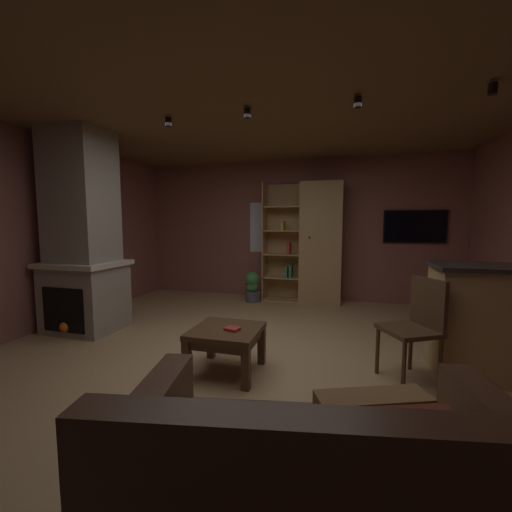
{
  "coord_description": "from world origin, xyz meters",
  "views": [
    {
      "loc": [
        0.93,
        -2.96,
        1.4
      ],
      "look_at": [
        0.0,
        0.4,
        1.05
      ],
      "focal_mm": 22.41,
      "sensor_mm": 36.0,
      "label": 1
    }
  ],
  "objects_px": {
    "coffee_table": "(226,337)",
    "potted_floor_plant": "(252,287)",
    "leather_couch": "(325,496)",
    "dining_chair": "(417,322)",
    "stone_fireplace": "(83,242)",
    "table_book_0": "(232,329)",
    "wall_mounted_tv": "(415,227)",
    "bookshelf_cabinet": "(316,244)"
  },
  "relations": [
    {
      "from": "stone_fireplace",
      "to": "table_book_0",
      "type": "relative_size",
      "value": 20.3
    },
    {
      "from": "table_book_0",
      "to": "bookshelf_cabinet",
      "type": "bearing_deg",
      "value": 80.95
    },
    {
      "from": "coffee_table",
      "to": "potted_floor_plant",
      "type": "distance_m",
      "value": 2.76
    },
    {
      "from": "leather_couch",
      "to": "table_book_0",
      "type": "bearing_deg",
      "value": 121.97
    },
    {
      "from": "table_book_0",
      "to": "leather_couch",
      "type": "bearing_deg",
      "value": -58.03
    },
    {
      "from": "coffee_table",
      "to": "table_book_0",
      "type": "xyz_separation_m",
      "value": [
        0.08,
        -0.04,
        0.1
      ]
    },
    {
      "from": "stone_fireplace",
      "to": "table_book_0",
      "type": "distance_m",
      "value": 2.52
    },
    {
      "from": "stone_fireplace",
      "to": "potted_floor_plant",
      "type": "relative_size",
      "value": 4.7
    },
    {
      "from": "stone_fireplace",
      "to": "coffee_table",
      "type": "relative_size",
      "value": 4.1
    },
    {
      "from": "bookshelf_cabinet",
      "to": "wall_mounted_tv",
      "type": "distance_m",
      "value": 1.67
    },
    {
      "from": "coffee_table",
      "to": "bookshelf_cabinet",
      "type": "bearing_deg",
      "value": 79.44
    },
    {
      "from": "wall_mounted_tv",
      "to": "bookshelf_cabinet",
      "type": "bearing_deg",
      "value": -172.64
    },
    {
      "from": "table_book_0",
      "to": "coffee_table",
      "type": "bearing_deg",
      "value": 153.35
    },
    {
      "from": "table_book_0",
      "to": "wall_mounted_tv",
      "type": "distance_m",
      "value": 3.98
    },
    {
      "from": "leather_couch",
      "to": "table_book_0",
      "type": "xyz_separation_m",
      "value": [
        -0.92,
        1.48,
        0.13
      ]
    },
    {
      "from": "coffee_table",
      "to": "stone_fireplace",
      "type": "bearing_deg",
      "value": 163.53
    },
    {
      "from": "bookshelf_cabinet",
      "to": "dining_chair",
      "type": "distance_m",
      "value": 2.96
    },
    {
      "from": "leather_couch",
      "to": "dining_chair",
      "type": "height_order",
      "value": "dining_chair"
    },
    {
      "from": "table_book_0",
      "to": "stone_fireplace",
      "type": "bearing_deg",
      "value": 163.18
    },
    {
      "from": "coffee_table",
      "to": "dining_chair",
      "type": "height_order",
      "value": "dining_chair"
    },
    {
      "from": "stone_fireplace",
      "to": "leather_couch",
      "type": "relative_size",
      "value": 1.48
    },
    {
      "from": "potted_floor_plant",
      "to": "wall_mounted_tv",
      "type": "xyz_separation_m",
      "value": [
        2.72,
        0.5,
        1.08
      ]
    },
    {
      "from": "leather_couch",
      "to": "table_book_0",
      "type": "height_order",
      "value": "leather_couch"
    },
    {
      "from": "stone_fireplace",
      "to": "bookshelf_cabinet",
      "type": "relative_size",
      "value": 1.21
    },
    {
      "from": "stone_fireplace",
      "to": "dining_chair",
      "type": "height_order",
      "value": "stone_fireplace"
    },
    {
      "from": "coffee_table",
      "to": "wall_mounted_tv",
      "type": "height_order",
      "value": "wall_mounted_tv"
    },
    {
      "from": "bookshelf_cabinet",
      "to": "table_book_0",
      "type": "distance_m",
      "value": 3.14
    },
    {
      "from": "coffee_table",
      "to": "dining_chair",
      "type": "xyz_separation_m",
      "value": [
        1.69,
        0.32,
        0.19
      ]
    },
    {
      "from": "stone_fireplace",
      "to": "table_book_0",
      "type": "bearing_deg",
      "value": -16.82
    },
    {
      "from": "dining_chair",
      "to": "potted_floor_plant",
      "type": "xyz_separation_m",
      "value": [
        -2.22,
        2.39,
        -0.25
      ]
    },
    {
      "from": "bookshelf_cabinet",
      "to": "wall_mounted_tv",
      "type": "xyz_separation_m",
      "value": [
        1.63,
        0.21,
        0.31
      ]
    },
    {
      "from": "stone_fireplace",
      "to": "potted_floor_plant",
      "type": "height_order",
      "value": "stone_fireplace"
    },
    {
      "from": "bookshelf_cabinet",
      "to": "coffee_table",
      "type": "relative_size",
      "value": 3.38
    },
    {
      "from": "stone_fireplace",
      "to": "table_book_0",
      "type": "xyz_separation_m",
      "value": [
        2.31,
        -0.7,
        -0.73
      ]
    },
    {
      "from": "bookshelf_cabinet",
      "to": "coffee_table",
      "type": "bearing_deg",
      "value": -100.56
    },
    {
      "from": "leather_couch",
      "to": "wall_mounted_tv",
      "type": "xyz_separation_m",
      "value": [
        1.19,
        4.73,
        1.05
      ]
    },
    {
      "from": "coffee_table",
      "to": "wall_mounted_tv",
      "type": "distance_m",
      "value": 4.02
    },
    {
      "from": "dining_chair",
      "to": "table_book_0",
      "type": "bearing_deg",
      "value": -167.57
    },
    {
      "from": "bookshelf_cabinet",
      "to": "leather_couch",
      "type": "relative_size",
      "value": 1.22
    },
    {
      "from": "stone_fireplace",
      "to": "wall_mounted_tv",
      "type": "distance_m",
      "value": 5.11
    },
    {
      "from": "table_book_0",
      "to": "dining_chair",
      "type": "relative_size",
      "value": 0.14
    },
    {
      "from": "bookshelf_cabinet",
      "to": "leather_couch",
      "type": "height_order",
      "value": "bookshelf_cabinet"
    }
  ]
}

